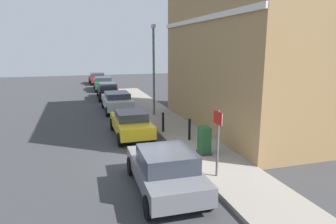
% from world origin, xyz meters
% --- Properties ---
extents(ground, '(80.00, 80.00, 0.00)m').
position_xyz_m(ground, '(0.00, 0.00, 0.00)').
color(ground, '#38383A').
extents(sidewalk, '(2.29, 30.00, 0.15)m').
position_xyz_m(sidewalk, '(2.06, 6.00, 0.07)').
color(sidewalk, gray).
rests_on(sidewalk, ground).
extents(corner_building, '(6.23, 11.44, 9.65)m').
position_xyz_m(corner_building, '(6.26, 3.72, 4.82)').
color(corner_building, '#9E7A4C').
rests_on(corner_building, ground).
extents(car_grey, '(1.98, 4.10, 1.41)m').
position_xyz_m(car_grey, '(-0.52, -2.51, 0.72)').
color(car_grey, slate).
rests_on(car_grey, ground).
extents(car_yellow, '(1.78, 4.02, 1.32)m').
position_xyz_m(car_yellow, '(-0.49, 3.77, 0.69)').
color(car_yellow, gold).
rests_on(car_yellow, ground).
extents(car_silver, '(1.95, 4.17, 1.38)m').
position_xyz_m(car_silver, '(-0.35, 10.24, 0.74)').
color(car_silver, '#B7B7BC').
rests_on(car_silver, ground).
extents(car_black, '(1.89, 4.37, 1.42)m').
position_xyz_m(car_black, '(-0.43, 15.89, 0.73)').
color(car_black, black).
rests_on(car_black, ground).
extents(car_green, '(2.05, 4.42, 1.39)m').
position_xyz_m(car_green, '(-0.31, 21.60, 0.74)').
color(car_green, '#195933').
rests_on(car_green, ground).
extents(car_red, '(2.00, 4.04, 1.37)m').
position_xyz_m(car_red, '(-0.52, 27.54, 0.71)').
color(car_red, maroon).
rests_on(car_red, ground).
extents(utility_cabinet, '(0.46, 0.61, 1.15)m').
position_xyz_m(utility_cabinet, '(1.87, -0.10, 0.68)').
color(utility_cabinet, '#1E4C28').
rests_on(utility_cabinet, sidewalk).
extents(bollard_near_cabinet, '(0.14, 0.14, 1.04)m').
position_xyz_m(bollard_near_cabinet, '(1.97, 1.87, 0.70)').
color(bollard_near_cabinet, black).
rests_on(bollard_near_cabinet, sidewalk).
extents(bollard_far_kerb, '(0.14, 0.14, 1.04)m').
position_xyz_m(bollard_far_kerb, '(1.16, 3.60, 0.70)').
color(bollard_far_kerb, black).
rests_on(bollard_far_kerb, sidewalk).
extents(street_sign, '(0.08, 0.60, 2.30)m').
position_xyz_m(street_sign, '(1.38, -2.27, 1.66)').
color(street_sign, '#59595B').
rests_on(street_sign, sidewalk).
extents(lamppost, '(0.20, 0.44, 5.72)m').
position_xyz_m(lamppost, '(1.74, 7.75, 3.30)').
color(lamppost, '#59595B').
rests_on(lamppost, sidewalk).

